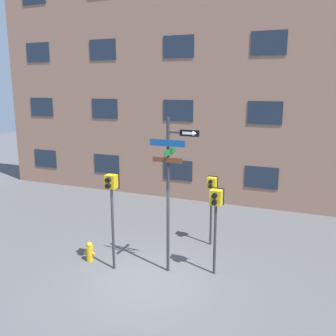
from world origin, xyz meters
name	(u,v)px	position (x,y,z in m)	size (l,w,h in m)	color
ground_plane	(146,281)	(0.00, 0.00, 0.00)	(60.00, 60.00, 0.00)	#515154
building_facade	(222,79)	(0.00, 8.17, 5.76)	(24.00, 0.63, 11.53)	#936B56
street_sign_pole	(170,182)	(0.40, 0.82, 2.77)	(1.44, 0.84, 4.62)	#2D2D33
pedestrian_signal_left	(112,195)	(-1.25, 0.33, 2.33)	(0.38, 0.40, 2.98)	#2D2D33
pedestrian_signal_right	(216,207)	(1.66, 1.18, 2.07)	(0.40, 0.40, 2.61)	#2D2D33
pedestrian_signal_across	(212,192)	(0.99, 3.16, 1.90)	(0.35, 0.40, 2.45)	#2D2D33
fire_hydrant	(90,252)	(-2.22, 0.50, 0.31)	(0.38, 0.22, 0.64)	gold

